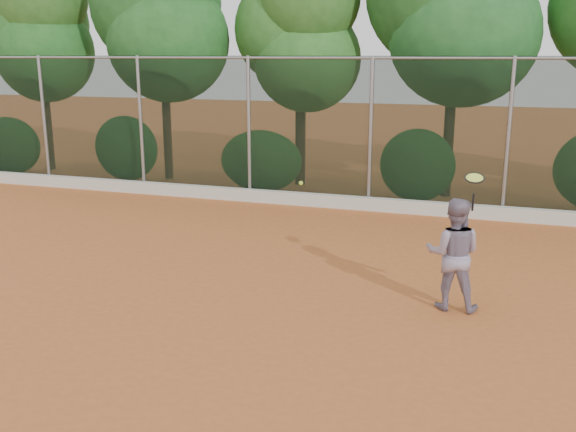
% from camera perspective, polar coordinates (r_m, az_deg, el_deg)
% --- Properties ---
extents(ground, '(80.00, 80.00, 0.00)m').
position_cam_1_polar(ground, '(8.82, -2.08, -9.43)').
color(ground, '#B75F2B').
rests_on(ground, ground).
extents(concrete_curb, '(24.00, 0.20, 0.30)m').
position_cam_1_polar(concrete_curb, '(15.05, 7.01, 1.09)').
color(concrete_curb, beige).
rests_on(concrete_curb, ground).
extents(tennis_player, '(0.79, 0.62, 1.61)m').
position_cam_1_polar(tennis_player, '(9.31, 14.49, -3.30)').
color(tennis_player, gray).
rests_on(tennis_player, ground).
extents(chainlink_fence, '(24.09, 0.09, 3.50)m').
position_cam_1_polar(chainlink_fence, '(14.93, 7.35, 7.64)').
color(chainlink_fence, black).
rests_on(chainlink_fence, ground).
extents(foliage_backdrop, '(23.70, 3.63, 7.55)m').
position_cam_1_polar(foliage_backdrop, '(16.91, 7.11, 17.04)').
color(foliage_backdrop, '#452C1A').
rests_on(foliage_backdrop, ground).
extents(tennis_racket, '(0.29, 0.28, 0.54)m').
position_cam_1_polar(tennis_racket, '(8.98, 16.24, 3.03)').
color(tennis_racket, black).
rests_on(tennis_racket, ground).
extents(tennis_ball_in_flight, '(0.06, 0.06, 0.06)m').
position_cam_1_polar(tennis_ball_in_flight, '(9.49, 1.15, 2.95)').
color(tennis_ball_in_flight, '#B7DD32').
rests_on(tennis_ball_in_flight, ground).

